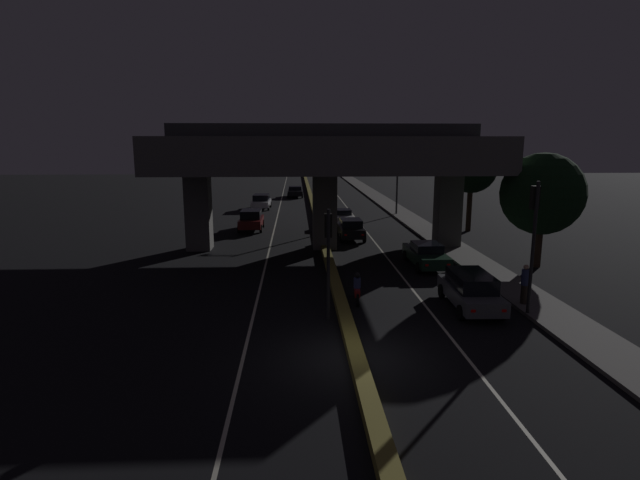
% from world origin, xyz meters
% --- Properties ---
extents(ground_plane, '(200.00, 200.00, 0.00)m').
position_xyz_m(ground_plane, '(0.00, 0.00, 0.00)').
color(ground_plane, black).
extents(lane_line_left_inner, '(0.12, 126.00, 0.00)m').
position_xyz_m(lane_line_left_inner, '(-3.76, 35.00, 0.00)').
color(lane_line_left_inner, beige).
rests_on(lane_line_left_inner, ground_plane).
extents(lane_line_right_inner, '(0.12, 126.00, 0.00)m').
position_xyz_m(lane_line_right_inner, '(3.76, 35.00, 0.00)').
color(lane_line_right_inner, beige).
rests_on(lane_line_right_inner, ground_plane).
extents(median_divider, '(0.53, 126.00, 0.35)m').
position_xyz_m(median_divider, '(0.00, 35.00, 0.17)').
color(median_divider, olive).
rests_on(median_divider, ground_plane).
extents(sidewalk_right, '(2.32, 126.00, 0.15)m').
position_xyz_m(sidewalk_right, '(8.71, 28.00, 0.08)').
color(sidewalk_right, '#5B5956').
rests_on(sidewalk_right, ground_plane).
extents(elevated_overpass, '(20.67, 13.45, 8.33)m').
position_xyz_m(elevated_overpass, '(0.00, 17.82, 6.16)').
color(elevated_overpass, '#5B5956').
rests_on(elevated_overpass, ground_plane).
extents(traffic_light_left_of_median, '(0.30, 0.49, 4.55)m').
position_xyz_m(traffic_light_left_of_median, '(-0.67, 3.85, 3.11)').
color(traffic_light_left_of_median, black).
rests_on(traffic_light_left_of_median, ground_plane).
extents(traffic_light_right_of_median, '(0.30, 0.49, 5.61)m').
position_xyz_m(traffic_light_right_of_median, '(7.65, 3.84, 3.80)').
color(traffic_light_right_of_median, black).
rests_on(traffic_light_right_of_median, ground_plane).
extents(street_lamp, '(2.61, 0.32, 8.00)m').
position_xyz_m(street_lamp, '(7.67, 33.17, 4.76)').
color(street_lamp, '#2D2D30').
rests_on(street_lamp, ground_plane).
extents(car_grey_lead, '(2.00, 4.61, 1.58)m').
position_xyz_m(car_grey_lead, '(5.61, 4.88, 0.83)').
color(car_grey_lead, '#515459').
rests_on(car_grey_lead, ground_plane).
extents(car_dark_green_second, '(1.92, 4.73, 1.41)m').
position_xyz_m(car_dark_green_second, '(5.59, 12.34, 0.72)').
color(car_dark_green_second, black).
rests_on(car_dark_green_second, ground_plane).
extents(car_black_third, '(1.93, 4.36, 1.53)m').
position_xyz_m(car_black_third, '(2.12, 20.88, 0.80)').
color(car_black_third, black).
rests_on(car_black_third, ground_plane).
extents(car_white_fourth, '(1.92, 4.04, 1.44)m').
position_xyz_m(car_white_fourth, '(2.03, 27.08, 0.73)').
color(car_white_fourth, silver).
rests_on(car_white_fourth, ground_plane).
extents(car_dark_red_lead_oncoming, '(1.97, 4.03, 1.67)m').
position_xyz_m(car_dark_red_lead_oncoming, '(-5.62, 25.24, 0.87)').
color(car_dark_red_lead_oncoming, '#591414').
rests_on(car_dark_red_lead_oncoming, ground_plane).
extents(car_white_second_oncoming, '(2.11, 4.15, 1.58)m').
position_xyz_m(car_white_second_oncoming, '(-5.68, 38.61, 0.83)').
color(car_white_second_oncoming, silver).
rests_on(car_white_second_oncoming, ground_plane).
extents(car_black_third_oncoming, '(2.04, 4.17, 1.41)m').
position_xyz_m(car_black_third_oncoming, '(-2.02, 50.37, 0.72)').
color(car_black_third_oncoming, black).
rests_on(car_black_third_oncoming, ground_plane).
extents(motorcycle_red_filtering_near, '(0.34, 1.86, 1.36)m').
position_xyz_m(motorcycle_red_filtering_near, '(0.79, 5.95, 0.59)').
color(motorcycle_red_filtering_near, black).
rests_on(motorcycle_red_filtering_near, ground_plane).
extents(pedestrian_on_sidewalk, '(0.34, 0.34, 1.76)m').
position_xyz_m(pedestrian_on_sidewalk, '(8.02, 4.94, 1.04)').
color(pedestrian_on_sidewalk, '#2D261E').
rests_on(pedestrian_on_sidewalk, sidewalk_right).
extents(roadside_tree_kerbside_near, '(4.64, 4.64, 6.57)m').
position_xyz_m(roadside_tree_kerbside_near, '(12.00, 11.95, 4.24)').
color(roadside_tree_kerbside_near, '#38281C').
rests_on(roadside_tree_kerbside_near, ground_plane).
extents(roadside_tree_kerbside_mid, '(4.12, 4.12, 7.23)m').
position_xyz_m(roadside_tree_kerbside_mid, '(12.09, 23.87, 5.14)').
color(roadside_tree_kerbside_mid, '#2D2116').
rests_on(roadside_tree_kerbside_mid, ground_plane).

